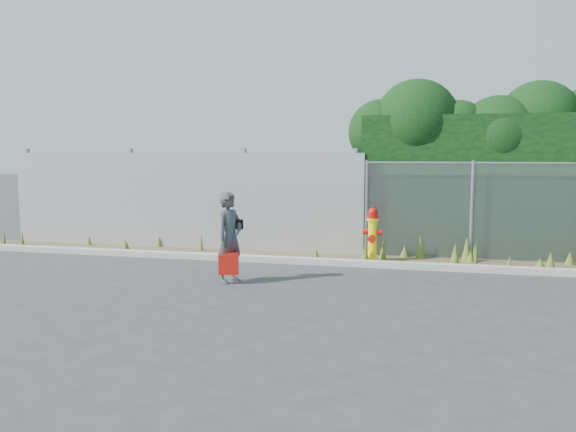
% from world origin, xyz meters
% --- Properties ---
extents(ground, '(80.00, 80.00, 0.00)m').
position_xyz_m(ground, '(0.00, 0.00, 0.00)').
color(ground, '#353638').
rests_on(ground, ground).
extents(curb, '(16.00, 0.22, 0.12)m').
position_xyz_m(curb, '(0.00, 1.80, 0.06)').
color(curb, '#A5A295').
rests_on(curb, ground).
extents(weed_strip, '(16.00, 1.31, 0.52)m').
position_xyz_m(weed_strip, '(1.47, 2.45, 0.11)').
color(weed_strip, '#4E422D').
rests_on(weed_strip, ground).
extents(corrugated_fence, '(8.50, 0.21, 2.30)m').
position_xyz_m(corrugated_fence, '(-3.25, 3.01, 1.10)').
color(corrugated_fence, silver).
rests_on(corrugated_fence, ground).
extents(chainlink_fence, '(6.50, 0.07, 2.05)m').
position_xyz_m(chainlink_fence, '(4.25, 3.00, 1.03)').
color(chainlink_fence, gray).
rests_on(chainlink_fence, ground).
extents(hedge, '(7.68, 2.08, 3.83)m').
position_xyz_m(hedge, '(4.28, 4.02, 2.09)').
color(hedge, black).
rests_on(hedge, ground).
extents(fire_hydrant, '(0.38, 0.34, 1.14)m').
position_xyz_m(fire_hydrant, '(1.25, 2.26, 0.55)').
color(fire_hydrant, '#FAE90D').
rests_on(fire_hydrant, ground).
extents(woman, '(0.55, 0.66, 1.55)m').
position_xyz_m(woman, '(-0.99, -0.03, 0.78)').
color(woman, '#0F6562').
rests_on(woman, ground).
extents(red_tote_bag, '(0.33, 0.12, 0.44)m').
position_xyz_m(red_tote_bag, '(-0.96, -0.18, 0.35)').
color(red_tote_bag, '#BB0A0A').
extents(black_shoulder_bag, '(0.22, 0.09, 0.17)m').
position_xyz_m(black_shoulder_bag, '(-0.93, 0.19, 0.97)').
color(black_shoulder_bag, black).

